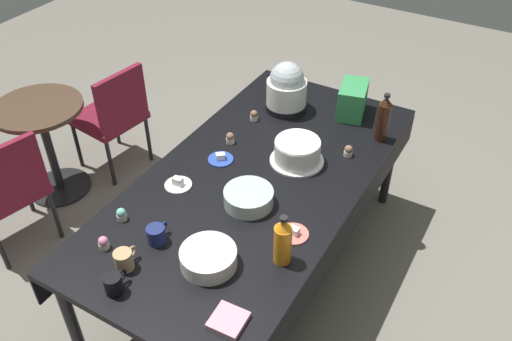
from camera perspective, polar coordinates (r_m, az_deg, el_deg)
ground at (r=3.45m, az=0.00°, el=-10.41°), size 9.00×9.00×0.00m
potluck_table at (r=2.97m, az=0.00°, el=-1.69°), size 2.20×1.10×0.75m
frosted_layer_cake at (r=3.01m, az=4.40°, el=2.00°), size 0.31×0.31×0.14m
slow_cooker at (r=3.42m, az=3.27°, el=8.70°), size 0.26×0.26×0.33m
glass_salad_bowl at (r=2.74m, az=-0.79°, el=-2.89°), size 0.26×0.26×0.08m
ceramic_snack_bowl at (r=2.46m, az=-5.07°, el=-9.22°), size 0.26×0.26×0.09m
dessert_plate_coral at (r=2.61m, az=4.01°, el=-6.63°), size 0.15×0.15×0.04m
dessert_plate_white at (r=2.90m, az=-8.27°, el=-1.40°), size 0.15×0.15×0.05m
dessert_plate_cobalt at (r=3.05m, az=-3.78°, el=1.29°), size 0.15×0.15×0.04m
cupcake_vanilla at (r=3.11m, az=9.78°, el=2.06°), size 0.05×0.05×0.07m
cupcake_cocoa at (r=3.37m, az=-0.22°, el=5.86°), size 0.05×0.05×0.07m
cupcake_rose at (r=2.74m, az=-14.10°, el=-4.54°), size 0.05×0.05×0.07m
cupcake_lemon at (r=3.17m, az=-2.76°, el=3.46°), size 0.05×0.05×0.07m
cupcake_berry at (r=2.62m, az=-15.88°, el=-7.40°), size 0.05×0.05×0.07m
soda_bottle_orange_juice at (r=2.41m, az=2.85°, el=-7.47°), size 0.08×0.08×0.27m
soda_bottle_cola at (r=3.22m, az=13.36°, el=5.37°), size 0.08×0.08×0.31m
coffee_mug_tan at (r=2.50m, az=-13.82°, el=-9.19°), size 0.13×0.09×0.09m
coffee_mug_black at (r=2.42m, az=-14.85°, el=-11.54°), size 0.12×0.08×0.10m
coffee_mug_navy at (r=2.59m, az=-10.52°, el=-6.69°), size 0.13×0.09×0.09m
soda_carton at (r=3.45m, az=10.21°, el=7.41°), size 0.29×0.22×0.20m
paper_napkin_stack at (r=2.28m, az=-2.96°, el=-15.59°), size 0.15×0.15×0.02m
maroon_chair_left at (r=3.60m, az=-24.99°, el=-1.57°), size 0.53×0.53×0.85m
maroon_chair_right at (r=4.07m, az=-14.90°, el=5.92°), size 0.49×0.49×0.85m
round_cafe_table at (r=3.98m, az=-21.50°, el=3.70°), size 0.60×0.60×0.72m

